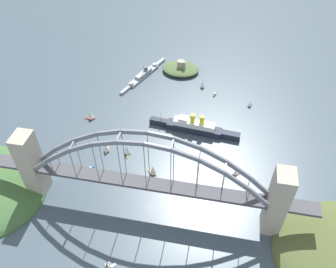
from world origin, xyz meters
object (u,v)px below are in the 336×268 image
(fort_island_mid_harbor, at_px, (181,69))
(small_boat_6, at_px, (106,147))
(channel_marker_buoy, at_px, (164,180))
(small_boat_5, at_px, (215,94))
(small_boat_7, at_px, (203,84))
(small_boat_3, at_px, (91,115))
(small_boat_1, at_px, (250,104))
(ocean_liner, at_px, (195,127))
(small_boat_8, at_px, (127,149))
(seaplane_taxiing_near_bridge, at_px, (109,267))
(small_boat_2, at_px, (153,170))
(naval_cruiser, at_px, (144,74))
(small_boat_0, at_px, (89,169))
(harbor_arch_bridge, at_px, (148,181))
(small_boat_4, at_px, (236,172))

(fort_island_mid_harbor, xyz_separation_m, small_boat_6, (-46.45, -147.89, 1.07))
(fort_island_mid_harbor, xyz_separation_m, channel_marker_buoy, (13.61, -172.19, -2.92))
(small_boat_5, xyz_separation_m, small_boat_7, (-15.57, 11.50, 3.80))
(small_boat_3, height_order, small_boat_6, small_boat_6)
(small_boat_1, distance_m, channel_marker_buoy, 138.32)
(ocean_liner, relative_size, small_boat_8, 7.94)
(seaplane_taxiing_near_bridge, xyz_separation_m, small_boat_2, (10.82, 90.56, 3.75))
(naval_cruiser, bearing_deg, fort_island_mid_harbor, 24.55)
(small_boat_0, xyz_separation_m, small_boat_3, (-22.56, 66.56, 4.36))
(small_boat_5, distance_m, channel_marker_buoy, 135.84)
(small_boat_1, height_order, channel_marker_buoy, small_boat_1)
(small_boat_5, bearing_deg, channel_marker_buoy, -103.71)
(small_boat_6, relative_size, channel_marker_buoy, 4.04)
(harbor_arch_bridge, relative_size, small_boat_5, 28.27)
(harbor_arch_bridge, xyz_separation_m, small_boat_8, (-33.83, 53.90, -27.57))
(small_boat_2, xyz_separation_m, small_boat_8, (-28.98, 19.68, -0.11))
(small_boat_4, bearing_deg, small_boat_1, 84.12)
(small_boat_2, bearing_deg, seaplane_taxiing_near_bridge, -96.81)
(seaplane_taxiing_near_bridge, xyz_separation_m, small_boat_3, (-69.13, 150.93, 3.38))
(ocean_liner, bearing_deg, small_boat_1, 43.37)
(seaplane_taxiing_near_bridge, relative_size, small_boat_2, 0.72)
(naval_cruiser, bearing_deg, small_boat_5, -13.53)
(small_boat_4, height_order, small_boat_8, small_boat_8)
(small_boat_7, xyz_separation_m, small_boat_8, (-56.36, -118.08, 0.71))
(small_boat_4, xyz_separation_m, small_boat_6, (-121.08, 5.65, 1.54))
(small_boat_5, height_order, small_boat_8, small_boat_8)
(small_boat_4, bearing_deg, small_boat_0, -171.57)
(fort_island_mid_harbor, height_order, small_boat_1, fort_island_mid_harbor)
(fort_island_mid_harbor, bearing_deg, small_boat_5, -41.29)
(small_boat_2, bearing_deg, naval_cruiser, 106.88)
(small_boat_0, xyz_separation_m, small_boat_6, (8.09, 24.78, 4.38))
(harbor_arch_bridge, distance_m, small_boat_5, 168.03)
(harbor_arch_bridge, relative_size, fort_island_mid_harbor, 5.64)
(ocean_liner, bearing_deg, seaplane_taxiing_near_bridge, -104.40)
(small_boat_4, distance_m, small_boat_5, 116.95)
(ocean_liner, height_order, channel_marker_buoy, ocean_liner)
(small_boat_6, bearing_deg, channel_marker_buoy, -22.03)
(small_boat_7, bearing_deg, naval_cruiser, 172.42)
(ocean_liner, relative_size, naval_cruiser, 1.11)
(fort_island_mid_harbor, bearing_deg, small_boat_7, -43.53)
(harbor_arch_bridge, height_order, ocean_liner, harbor_arch_bridge)
(seaplane_taxiing_near_bridge, bearing_deg, ocean_liner, 75.60)
(small_boat_4, distance_m, small_boat_8, 100.99)
(naval_cruiser, distance_m, small_boat_5, 90.21)
(small_boat_0, height_order, small_boat_5, small_boat_5)
(small_boat_3, distance_m, small_boat_6, 51.81)
(seaplane_taxiing_near_bridge, relative_size, small_boat_1, 1.18)
(fort_island_mid_harbor, height_order, small_boat_7, fort_island_mid_harbor)
(small_boat_0, relative_size, small_boat_4, 1.28)
(small_boat_0, relative_size, small_boat_5, 1.11)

